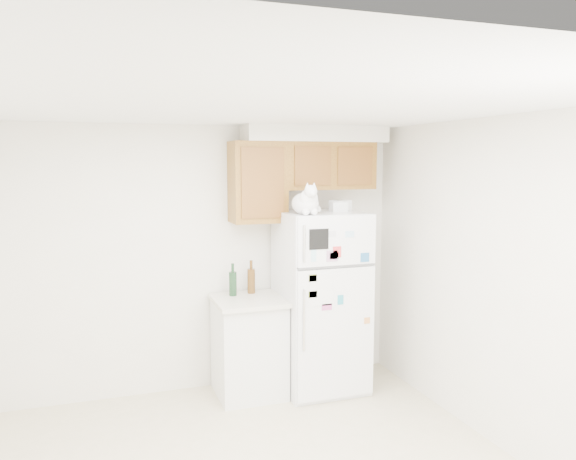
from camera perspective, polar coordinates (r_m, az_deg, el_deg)
name	(u,v)px	position (r m, az deg, el deg)	size (l,w,h in m)	color
room_shell	(269,238)	(3.64, -1.91, -0.77)	(3.84, 4.04, 2.52)	white
refrigerator	(321,301)	(5.37, 3.36, -7.21)	(0.76, 0.78, 1.70)	white
base_counter	(249,346)	(5.33, -3.99, -11.67)	(0.64, 0.64, 0.92)	white
cat	(306,202)	(4.95, 1.89, 2.85)	(0.28, 0.41, 0.29)	white
storage_box_back	(340,205)	(5.37, 5.33, 2.50)	(0.18, 0.13, 0.10)	white
storage_box_front	(338,207)	(5.27, 5.13, 2.37)	(0.15, 0.11, 0.09)	white
bottle_green	(233,279)	(5.27, -5.63, -5.03)	(0.07, 0.07, 0.30)	#19381E
bottle_amber	(251,277)	(5.35, -3.76, -4.76)	(0.07, 0.07, 0.32)	#593814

